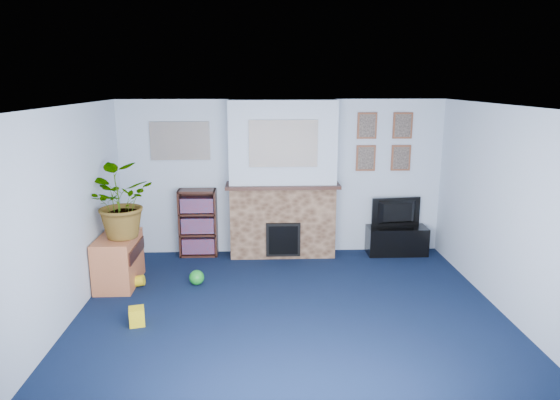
{
  "coord_description": "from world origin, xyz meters",
  "views": [
    {
      "loc": [
        -0.35,
        -5.38,
        2.66
      ],
      "look_at": [
        -0.09,
        0.87,
        1.17
      ],
      "focal_mm": 32.0,
      "sensor_mm": 36.0,
      "label": 1
    }
  ],
  "objects_px": {
    "bookshelf": "(198,224)",
    "sideboard": "(119,259)",
    "tv_stand": "(397,240)",
    "television": "(398,213)"
  },
  "relations": [
    {
      "from": "tv_stand",
      "to": "television",
      "type": "relative_size",
      "value": 1.18
    },
    {
      "from": "tv_stand",
      "to": "bookshelf",
      "type": "height_order",
      "value": "bookshelf"
    },
    {
      "from": "tv_stand",
      "to": "television",
      "type": "distance_m",
      "value": 0.44
    },
    {
      "from": "television",
      "to": "bookshelf",
      "type": "xyz_separation_m",
      "value": [
        -3.11,
        0.06,
        -0.16
      ]
    },
    {
      "from": "bookshelf",
      "to": "sideboard",
      "type": "xyz_separation_m",
      "value": [
        -0.93,
        -1.12,
        -0.15
      ]
    },
    {
      "from": "tv_stand",
      "to": "sideboard",
      "type": "bearing_deg",
      "value": -165.55
    },
    {
      "from": "tv_stand",
      "to": "television",
      "type": "height_order",
      "value": "television"
    },
    {
      "from": "television",
      "to": "sideboard",
      "type": "bearing_deg",
      "value": 8.0
    },
    {
      "from": "bookshelf",
      "to": "sideboard",
      "type": "bearing_deg",
      "value": -129.84
    },
    {
      "from": "tv_stand",
      "to": "sideboard",
      "type": "height_order",
      "value": "sideboard"
    }
  ]
}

